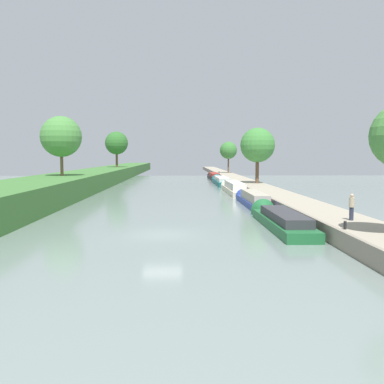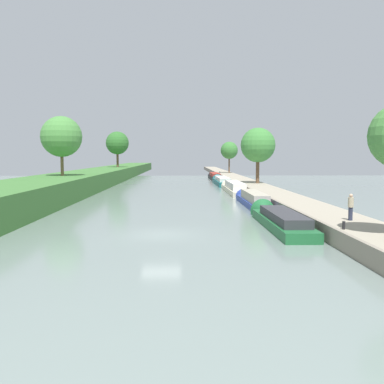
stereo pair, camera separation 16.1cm
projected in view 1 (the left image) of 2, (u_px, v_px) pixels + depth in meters
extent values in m
plane|color=slate|center=(162.00, 234.00, 26.81)|extent=(160.00, 160.00, 0.00)
cube|color=#9E937F|center=(345.00, 226.00, 27.10)|extent=(3.75, 260.00, 0.96)
cube|color=gray|center=(314.00, 226.00, 27.04)|extent=(0.25, 260.00, 1.01)
cube|color=#1E6033|center=(282.00, 224.00, 29.01)|extent=(2.16, 10.99, 0.65)
cube|color=#333338|center=(284.00, 216.00, 28.41)|extent=(1.77, 7.70, 0.57)
cone|color=#1E6033|center=(264.00, 212.00, 35.13)|extent=(2.05, 1.30, 2.05)
cube|color=#283D93|center=(253.00, 203.00, 42.06)|extent=(1.82, 11.77, 0.58)
cube|color=#B2A893|center=(255.00, 196.00, 41.41)|extent=(1.49, 8.24, 0.84)
cone|color=#283D93|center=(244.00, 197.00, 48.47)|extent=(1.73, 1.09, 1.73)
cube|color=beige|center=(234.00, 190.00, 56.82)|extent=(2.03, 14.00, 0.68)
cube|color=silver|center=(235.00, 185.00, 56.05)|extent=(1.66, 9.80, 0.86)
cone|color=beige|center=(228.00, 186.00, 64.40)|extent=(1.93, 1.22, 1.93)
cube|color=#195B60|center=(221.00, 182.00, 73.33)|extent=(2.17, 14.84, 0.77)
cube|color=silver|center=(222.00, 179.00, 72.53)|extent=(1.78, 10.39, 0.59)
cone|color=#195B60|center=(217.00, 180.00, 81.36)|extent=(2.06, 1.30, 2.06)
cube|color=black|center=(214.00, 178.00, 89.88)|extent=(1.94, 13.76, 0.63)
cube|color=maroon|center=(214.00, 175.00, 89.14)|extent=(1.59, 9.64, 0.76)
cone|color=black|center=(211.00, 176.00, 97.32)|extent=(1.84, 1.16, 1.84)
cylinder|color=brown|center=(257.00, 169.00, 61.60)|extent=(0.51, 0.51, 4.18)
sphere|color=#3D7F38|center=(258.00, 145.00, 61.31)|extent=(5.03, 5.03, 5.03)
cylinder|color=brown|center=(228.00, 164.00, 99.11)|extent=(0.35, 0.35, 4.19)
sphere|color=#387533|center=(228.00, 150.00, 98.83)|extent=(4.03, 4.03, 4.03)
cylinder|color=brown|center=(117.00, 158.00, 95.78)|extent=(0.50, 0.50, 4.02)
sphere|color=#2D6628|center=(117.00, 143.00, 95.49)|extent=(5.17, 5.17, 5.17)
cylinder|color=brown|center=(62.00, 162.00, 53.73)|extent=(0.39, 0.39, 3.56)
sphere|color=#47843D|center=(61.00, 137.00, 53.46)|extent=(5.16, 5.16, 5.16)
cylinder|color=#282D42|center=(351.00, 214.00, 26.26)|extent=(0.26, 0.26, 0.82)
cylinder|color=tan|center=(352.00, 202.00, 26.20)|extent=(0.34, 0.34, 0.62)
sphere|color=tan|center=(352.00, 195.00, 26.16)|extent=(0.22, 0.22, 0.22)
cylinder|color=black|center=(345.00, 225.00, 23.03)|extent=(0.16, 0.16, 0.45)
cylinder|color=black|center=(219.00, 172.00, 97.26)|extent=(0.16, 0.16, 0.45)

